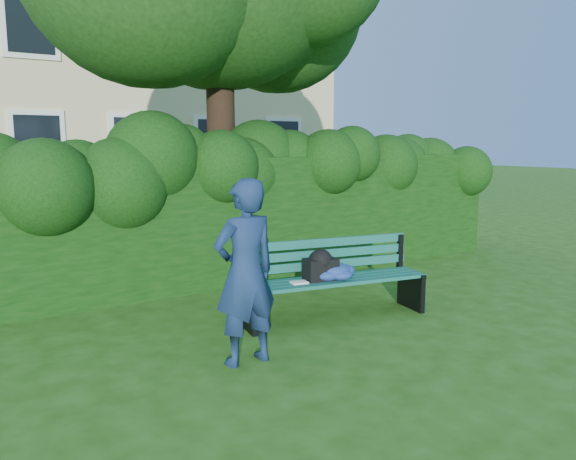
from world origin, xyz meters
TOP-DOWN VIEW (x-y plane):
  - ground at (0.00, 0.00)m, footprint 80.00×80.00m
  - apartment_building at (-0.00, 13.99)m, footprint 16.00×8.08m
  - hedge at (0.00, 2.20)m, footprint 10.00×1.00m
  - park_bench at (0.14, -0.08)m, footprint 2.26×0.95m
  - man_reading at (-1.34, -0.73)m, footprint 0.63×0.43m

SIDE VIEW (x-z plane):
  - ground at x=0.00m, z-range 0.00..0.00m
  - park_bench at x=0.14m, z-range 0.06..0.95m
  - man_reading at x=-1.34m, z-range 0.00..1.70m
  - hedge at x=0.00m, z-range 0.00..1.80m
  - apartment_building at x=0.00m, z-range 0.00..12.00m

